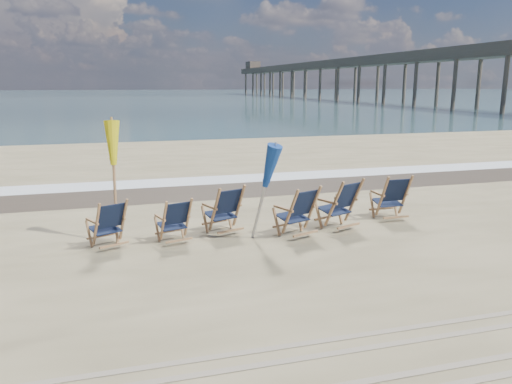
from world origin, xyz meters
TOP-DOWN VIEW (x-y plane):
  - ocean at (0.00, 128.00)m, footprint 400.00×400.00m
  - surf_foam at (0.00, 8.30)m, footprint 200.00×1.40m
  - wet_sand_strip at (0.00, 6.80)m, footprint 200.00×2.60m
  - tire_tracks at (0.00, -2.80)m, footprint 80.00×1.30m
  - beach_chair_0 at (-2.61, 2.22)m, footprint 0.84×0.88m
  - beach_chair_1 at (-1.39, 2.14)m, footprint 0.74×0.79m
  - beach_chair_2 at (-0.28, 2.49)m, footprint 0.88×0.93m
  - beach_chair_3 at (1.11, 1.88)m, footprint 0.91×0.96m
  - beach_chair_4 at (2.18, 2.15)m, footprint 0.96×1.01m
  - beach_chair_5 at (3.59, 2.40)m, footprint 0.69×0.77m
  - umbrella_yellow at (-2.74, 2.56)m, footprint 0.30×0.30m
  - umbrella_blue at (0.01, 1.78)m, footprint 0.30×0.30m
  - fishing_pier at (38.00, 74.00)m, footprint 4.40×140.00m

SIDE VIEW (x-z plane):
  - ocean at x=0.00m, z-range 0.00..0.00m
  - wet_sand_strip at x=0.00m, z-range 0.00..0.00m
  - surf_foam at x=0.00m, z-range 0.00..0.01m
  - tire_tracks at x=0.00m, z-range 0.00..0.01m
  - beach_chair_1 at x=-1.39m, z-range 0.00..0.91m
  - beach_chair_0 at x=-2.61m, z-range 0.00..0.96m
  - beach_chair_2 at x=-0.28m, z-range 0.00..1.04m
  - beach_chair_5 at x=3.59m, z-range 0.00..1.07m
  - beach_chair_3 at x=1.11m, z-range 0.00..1.07m
  - beach_chair_4 at x=2.18m, z-range 0.00..1.11m
  - umbrella_blue at x=0.01m, z-range 0.48..2.48m
  - umbrella_yellow at x=-2.74m, z-range 0.64..2.99m
  - fishing_pier at x=38.00m, z-range 0.00..9.30m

